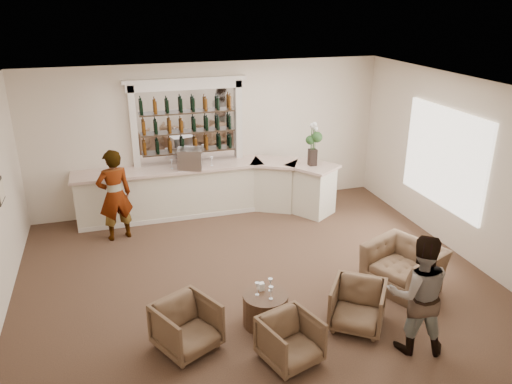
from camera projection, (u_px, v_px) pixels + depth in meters
ground at (254, 279)px, 8.72m from camera, size 8.00×8.00×0.00m
room_shell at (252, 138)px, 8.54m from camera, size 8.04×7.02×3.32m
bar_counter at (209, 190)px, 11.13m from camera, size 5.72×1.80×1.14m
back_bar_alcove at (188, 123)px, 10.87m from camera, size 2.64×0.25×3.00m
cocktail_table at (265, 309)px, 7.45m from camera, size 0.68×0.68×0.50m
sommelier at (115, 195)px, 9.86m from camera, size 0.77×0.60×1.87m
guest at (418, 294)px, 6.71m from camera, size 1.02×0.91×1.74m
armchair_left at (187, 326)px, 6.89m from camera, size 1.04×1.05×0.72m
armchair_center at (290, 340)px, 6.65m from camera, size 0.89×0.91×0.66m
armchair_right at (357, 306)px, 7.35m from camera, size 1.07×1.08×0.71m
armchair_far at (404, 267)px, 8.36m from camera, size 1.38×1.46×0.75m
espresso_machine at (190, 159)px, 10.67m from camera, size 0.58×0.52×0.44m
flower_vase at (313, 141)px, 10.76m from camera, size 0.26×0.26×0.97m
wine_glass_bar_left at (172, 164)px, 10.70m from camera, size 0.07×0.07×0.21m
wine_glass_bar_right at (212, 161)px, 10.90m from camera, size 0.07×0.07×0.21m
wine_glass_tbl_a at (257, 289)px, 7.32m from camera, size 0.07×0.07×0.21m
wine_glass_tbl_b at (270, 285)px, 7.42m from camera, size 0.07×0.07×0.21m
wine_glass_tbl_c at (271, 293)px, 7.22m from camera, size 0.07×0.07×0.21m
napkin_holder at (261, 286)px, 7.46m from camera, size 0.08×0.08×0.12m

